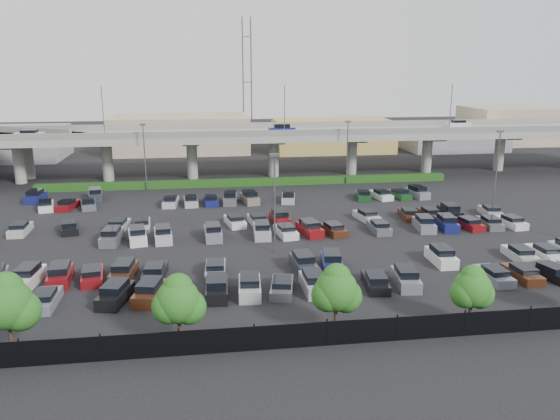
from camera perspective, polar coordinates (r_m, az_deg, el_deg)
ground at (r=64.42m, az=-1.48°, el=-2.08°), size 280.00×280.00×0.00m
overpass at (r=94.22m, az=-3.87°, el=7.61°), size 150.00×13.00×15.80m
hedge at (r=88.42m, az=-3.32°, el=2.92°), size 66.00×1.60×1.10m
fence at (r=38.33m, az=3.32°, el=-12.87°), size 70.00×0.10×2.00m
tree_row at (r=38.65m, az=4.07°, el=-8.34°), size 65.07×3.66×5.94m
parked_cars at (r=59.97m, az=-2.01°, el=-2.74°), size 63.12×41.69×1.67m
light_poles at (r=64.53m, az=-5.36°, el=3.60°), size 66.90×48.38×10.30m
distant_buildings at (r=125.47m, az=0.94°, el=7.94°), size 138.00×24.00×9.00m
comm_tower at (r=135.74m, az=-3.45°, el=13.46°), size 2.40×2.40×30.00m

